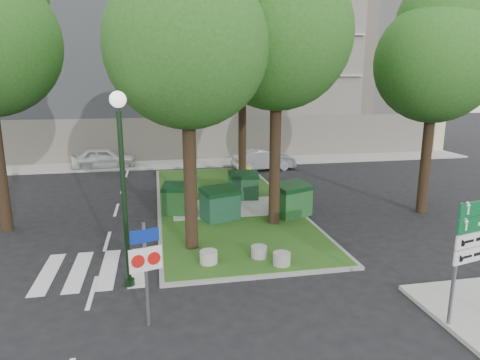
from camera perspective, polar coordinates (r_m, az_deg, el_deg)
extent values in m
plane|color=black|center=(13.13, 1.27, -12.96)|extent=(120.00, 120.00, 0.00)
cube|color=#264E16|center=(20.56, -2.15, -3.06)|extent=(6.00, 16.00, 0.12)
cube|color=gray|center=(20.57, -2.15, -3.09)|extent=(6.30, 16.30, 0.10)
cube|color=#999993|center=(30.66, -6.16, 2.24)|extent=(42.00, 3.00, 0.12)
cube|color=silver|center=(14.28, -15.25, -11.18)|extent=(5.00, 3.00, 0.01)
cube|color=#C0B190|center=(37.68, -7.52, 16.32)|extent=(41.00, 12.00, 16.00)
cylinder|color=black|center=(14.31, -6.71, 2.18)|extent=(0.44, 0.44, 6.16)
sphere|color=#245316|center=(14.10, -7.12, 17.27)|extent=(5.20, 5.20, 5.20)
cylinder|color=black|center=(16.83, 4.71, 4.81)|extent=(0.44, 0.44, 6.72)
sphere|color=#245316|center=(16.74, 4.99, 18.76)|extent=(5.60, 5.60, 5.60)
cylinder|color=black|center=(20.77, -6.76, 5.15)|extent=(0.44, 0.44, 5.88)
sphere|color=#245316|center=(20.60, -7.03, 15.03)|extent=(4.80, 4.80, 4.80)
sphere|color=#245316|center=(20.95, -6.34, 19.63)|extent=(3.60, 3.60, 3.60)
cylinder|color=black|center=(24.10, 0.30, 7.65)|extent=(0.44, 0.44, 7.00)
sphere|color=#245316|center=(24.08, 0.32, 17.77)|extent=(5.80, 5.80, 5.80)
sphere|color=#245316|center=(24.58, 0.96, 22.37)|extent=(4.35, 4.35, 4.35)
cylinder|color=black|center=(20.36, 23.66, 3.99)|extent=(0.44, 0.44, 5.88)
sphere|color=#245316|center=(20.18, 24.60, 14.04)|extent=(5.00, 5.00, 5.00)
sphere|color=#245316|center=(20.64, 25.44, 18.61)|extent=(3.75, 3.75, 3.75)
cube|color=#0E350F|center=(18.81, -8.04, -2.79)|extent=(1.57, 1.23, 1.10)
cube|color=black|center=(18.65, -8.10, -0.90)|extent=(1.63, 1.30, 0.32)
cube|color=#103923|center=(17.83, -2.68, -3.50)|extent=(1.68, 1.39, 1.13)
cube|color=black|center=(17.66, -2.70, -1.45)|extent=(1.75, 1.47, 0.33)
cube|color=#10371D|center=(20.96, 0.43, -1.01)|extent=(1.49, 1.09, 1.10)
cube|color=black|center=(20.81, 0.44, 0.70)|extent=(1.55, 1.16, 0.32)
cube|color=#154619|center=(18.43, 6.87, -2.94)|extent=(1.80, 1.55, 1.19)
cube|color=black|center=(18.25, 6.93, -0.85)|extent=(1.88, 1.64, 0.34)
cylinder|color=#A3A49F|center=(13.80, -4.21, -10.19)|extent=(0.56, 0.56, 0.40)
cylinder|color=gray|center=(13.70, 5.57, -10.40)|extent=(0.55, 0.55, 0.40)
cylinder|color=gray|center=(14.20, 2.54, -9.53)|extent=(0.52, 0.52, 0.37)
cylinder|color=yellow|center=(24.98, 0.97, 0.88)|extent=(0.44, 0.44, 0.76)
cylinder|color=black|center=(12.22, -15.17, -2.89)|extent=(0.14, 0.14, 4.99)
cylinder|color=black|center=(13.06, -14.53, -13.05)|extent=(0.30, 0.30, 0.20)
sphere|color=white|center=(11.79, -15.98, 10.30)|extent=(0.44, 0.44, 0.44)
cylinder|color=slate|center=(10.52, -12.40, -12.32)|extent=(0.10, 0.10, 2.60)
cube|color=navy|center=(10.14, -12.67, -7.25)|extent=(0.66, 0.23, 0.31)
cube|color=white|center=(10.35, -12.51, -10.23)|extent=(0.76, 0.26, 0.57)
cylinder|color=red|center=(10.35, -13.56, -10.26)|extent=(0.31, 0.12, 0.31)
cylinder|color=red|center=(10.34, -11.46, -10.19)|extent=(0.31, 0.12, 0.31)
cylinder|color=slate|center=(11.20, 26.78, -10.11)|extent=(0.11, 0.11, 2.99)
cube|color=#0B5829|center=(11.39, 29.25, -4.98)|extent=(1.46, 0.41, 0.34)
cube|color=white|center=(11.50, 29.04, -6.78)|extent=(1.46, 0.41, 0.34)
cube|color=white|center=(11.62, 28.83, -8.55)|extent=(1.46, 0.41, 0.34)
imported|color=silver|center=(30.22, -17.71, 2.79)|extent=(4.28, 1.96, 1.42)
imported|color=#93959A|center=(28.43, 3.18, 2.73)|extent=(4.31, 1.86, 1.38)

